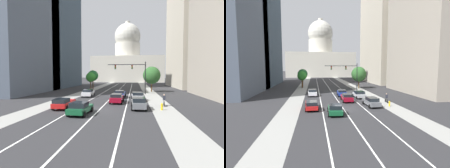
# 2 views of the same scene
# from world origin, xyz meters

# --- Properties ---
(ground_plane) EXTENTS (400.00, 400.00, 0.00)m
(ground_plane) POSITION_xyz_m (0.00, 40.00, 0.00)
(ground_plane) COLOR #2B2B2D
(sidewalk_left) EXTENTS (3.18, 130.00, 0.01)m
(sidewalk_left) POSITION_xyz_m (-8.21, 35.00, 0.01)
(sidewalk_left) COLOR gray
(sidewalk_left) RESTS_ON ground
(sidewalk_right) EXTENTS (3.18, 130.00, 0.01)m
(sidewalk_right) POSITION_xyz_m (8.21, 35.00, 0.01)
(sidewalk_right) COLOR gray
(sidewalk_right) RESTS_ON ground
(lane_stripe_left) EXTENTS (0.16, 90.00, 0.01)m
(lane_stripe_left) POSITION_xyz_m (-3.31, 25.00, 0.01)
(lane_stripe_left) COLOR white
(lane_stripe_left) RESTS_ON ground
(lane_stripe_center) EXTENTS (0.16, 90.00, 0.01)m
(lane_stripe_center) POSITION_xyz_m (0.00, 25.00, 0.01)
(lane_stripe_center) COLOR white
(lane_stripe_center) RESTS_ON ground
(lane_stripe_right) EXTENTS (0.16, 90.00, 0.01)m
(lane_stripe_right) POSITION_xyz_m (3.31, 25.00, 0.01)
(lane_stripe_right) COLOR white
(lane_stripe_right) RESTS_ON ground
(office_tower_far_left) EXTENTS (18.59, 28.34, 48.99)m
(office_tower_far_left) POSITION_xyz_m (-27.03, 38.74, 24.53)
(office_tower_far_left) COLOR #334251
(office_tower_far_left) RESTS_ON ground
(office_tower_near_right) EXTENTS (14.91, 23.80, 32.01)m
(office_tower_near_right) POSITION_xyz_m (25.24, 14.54, 16.04)
(office_tower_near_right) COLOR #9E9384
(office_tower_near_right) RESTS_ON ground
(office_tower_far_right) EXTENTS (19.66, 28.55, 51.82)m
(office_tower_far_right) POSITION_xyz_m (27.55, 44.61, 25.94)
(office_tower_far_right) COLOR #B7AD99
(office_tower_far_right) RESTS_ON ground
(capitol_building) EXTENTS (42.60, 23.79, 37.91)m
(capitol_building) POSITION_xyz_m (0.00, 92.34, 12.97)
(capitol_building) COLOR beige
(capitol_building) RESTS_ON ground
(car_silver) EXTENTS (2.29, 4.38, 1.45)m
(car_silver) POSITION_xyz_m (4.97, 9.52, 0.76)
(car_silver) COLOR #B2B5BA
(car_silver) RESTS_ON ground
(car_red) EXTENTS (2.17, 4.79, 1.43)m
(car_red) POSITION_xyz_m (-4.96, 0.58, 0.75)
(car_red) COLOR red
(car_red) RESTS_ON ground
(car_crimson) EXTENTS (2.05, 4.68, 1.50)m
(car_crimson) POSITION_xyz_m (1.65, 6.18, 0.78)
(car_crimson) COLOR maroon
(car_crimson) RESTS_ON ground
(car_blue) EXTENTS (2.18, 4.61, 1.46)m
(car_blue) POSITION_xyz_m (1.65, 12.49, 0.76)
(car_blue) COLOR #1E389E
(car_blue) RESTS_ON ground
(car_green) EXTENTS (2.22, 4.35, 1.44)m
(car_green) POSITION_xyz_m (-1.66, -2.61, 0.74)
(car_green) COLOR #14512D
(car_green) RESTS_ON ground
(car_gray) EXTENTS (2.08, 4.69, 1.55)m
(car_gray) POSITION_xyz_m (4.97, 1.54, 0.81)
(car_gray) COLOR slate
(car_gray) RESTS_ON ground
(car_white) EXTENTS (2.27, 4.66, 1.52)m
(car_white) POSITION_xyz_m (-4.97, 13.44, 0.78)
(car_white) COLOR silver
(car_white) RESTS_ON ground
(traffic_signal_mast) EXTENTS (8.78, 0.39, 7.44)m
(traffic_signal_mast) POSITION_xyz_m (4.25, 19.60, 5.31)
(traffic_signal_mast) COLOR black
(traffic_signal_mast) RESTS_ON ground
(fire_hydrant) EXTENTS (0.26, 0.35, 0.91)m
(fire_hydrant) POSITION_xyz_m (7.92, 1.00, 0.46)
(fire_hydrant) COLOR yellow
(fire_hydrant) RESTS_ON ground
(cyclist) EXTENTS (0.38, 1.70, 1.72)m
(cyclist) POSITION_xyz_m (8.68, 4.02, 0.85)
(cyclist) COLOR black
(cyclist) RESTS_ON ground
(street_tree_mid_left) EXTENTS (2.84, 2.84, 5.18)m
(street_tree_mid_left) POSITION_xyz_m (-8.27, 29.05, 3.73)
(street_tree_mid_left) COLOR #51381E
(street_tree_mid_left) RESTS_ON ground
(street_tree_near_left) EXTENTS (3.26, 3.26, 5.83)m
(street_tree_near_left) POSITION_xyz_m (-8.22, 31.67, 4.18)
(street_tree_near_left) COLOR #51381E
(street_tree_near_left) RESTS_ON ground
(street_tree_far_right) EXTENTS (4.51, 4.51, 6.60)m
(street_tree_far_right) POSITION_xyz_m (8.89, 25.32, 4.34)
(street_tree_far_right) COLOR #51381E
(street_tree_far_right) RESTS_ON ground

